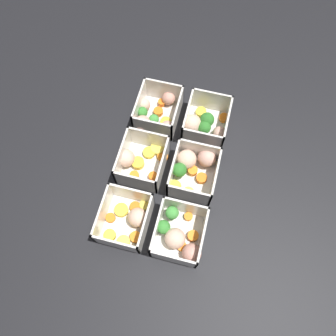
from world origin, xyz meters
TOP-DOWN VIEW (x-y plane):
  - ground_plane at (0.00, 0.00)m, footprint 4.00×4.00m
  - container_near_left at (-0.16, -0.07)m, footprint 0.13×0.13m
  - container_near_center at (0.02, -0.06)m, footprint 0.15×0.12m
  - container_near_right at (0.15, -0.06)m, footprint 0.13×0.13m
  - container_far_left at (-0.15, 0.06)m, footprint 0.14×0.12m
  - container_far_center at (0.00, 0.08)m, footprint 0.14×0.13m
  - container_far_right at (0.15, 0.07)m, footprint 0.15×0.13m

SIDE VIEW (x-z plane):
  - ground_plane at x=0.00m, z-range 0.00..0.00m
  - container_far_center at x=0.00m, z-range -0.01..0.06m
  - container_far_left at x=-0.15m, z-range -0.01..0.07m
  - container_far_right at x=0.15m, z-range -0.01..0.07m
  - container_near_center at x=0.02m, z-range -0.01..0.07m
  - container_near_left at x=-0.16m, z-range -0.01..0.07m
  - container_near_right at x=0.15m, z-range -0.01..0.07m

